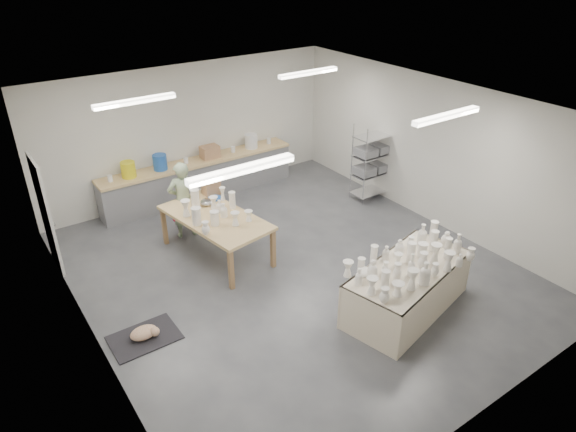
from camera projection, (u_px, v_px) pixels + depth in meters
room at (285, 165)px, 8.40m from camera, size 8.00×8.02×3.00m
back_counter at (200, 177)px, 11.78m from camera, size 4.60×0.60×1.24m
wire_shelf at (372, 160)px, 11.55m from camera, size 0.88×0.48×1.80m
drying_table at (407, 286)px, 8.16m from camera, size 2.45×1.59×1.16m
work_table at (214, 213)px, 9.48m from camera, size 1.45×2.36×1.20m
rug at (144, 337)px, 7.74m from camera, size 1.00×0.70×0.02m
cat at (145, 332)px, 7.69m from camera, size 0.46×0.37×0.18m
potter at (183, 200)px, 10.07m from camera, size 0.64×0.48×1.59m
red_stool at (180, 219)px, 10.52m from camera, size 0.36×0.36×0.28m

